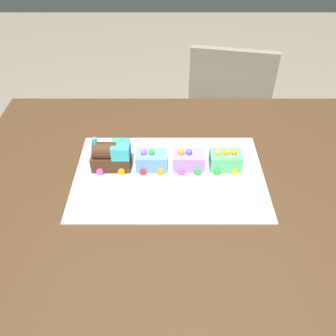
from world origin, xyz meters
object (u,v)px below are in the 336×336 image
Objects in this scene: cake_car_tanker_sky_blue at (151,160)px; cake_car_caboose_lavender at (187,160)px; dining_table at (179,202)px; chair at (226,110)px; cake_locomotive at (110,156)px; cake_car_flatbed_mint_green at (224,160)px.

cake_car_tanker_sky_blue and cake_car_caboose_lavender have the same top height.
chair is at bearing 71.35° from dining_table.
chair is at bearing 64.30° from cake_car_tanker_sky_blue.
dining_table is 14.00× the size of cake_car_tanker_sky_blue.
chair is 8.60× the size of cake_car_tanker_sky_blue.
cake_locomotive is 0.37m from cake_car_flatbed_mint_green.
dining_table is 0.15m from cake_car_caboose_lavender.
cake_car_tanker_sky_blue is (-0.38, -0.78, 0.30)m from chair.
cake_locomotive is 1.40× the size of cake_car_flatbed_mint_green.
dining_table is at bearing -159.61° from cake_car_flatbed_mint_green.
cake_car_tanker_sky_blue is at bearing 180.00° from cake_car_flatbed_mint_green.
dining_table is at bearing -114.02° from cake_car_caboose_lavender.
cake_car_tanker_sky_blue is (-0.09, 0.05, 0.14)m from dining_table.
dining_table is 0.21m from cake_car_flatbed_mint_green.
dining_table is 10.00× the size of cake_locomotive.
cake_car_tanker_sky_blue and cake_car_flatbed_mint_green have the same top height.
cake_locomotive is 1.40× the size of cake_car_caboose_lavender.
cake_car_caboose_lavender is (-0.26, -0.78, 0.30)m from chair.
cake_locomotive is at bearing 68.46° from chair.
cake_car_tanker_sky_blue is 1.00× the size of cake_car_flatbed_mint_green.
cake_car_caboose_lavender is 1.00× the size of cake_car_flatbed_mint_green.
cake_car_tanker_sky_blue is at bearing 0.00° from cake_locomotive.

